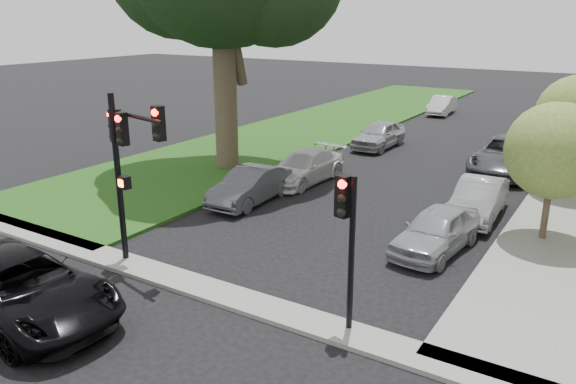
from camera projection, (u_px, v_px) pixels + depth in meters
The scene contains 16 objects.
ground at pixel (170, 334), 12.60m from camera, with size 140.00×140.00×0.00m, color black.
grass_strip at pixel (325, 124), 36.54m from camera, with size 8.00×44.00×0.12m, color #194A17.
sidewalk_cross at pixel (225, 295), 14.20m from camera, with size 60.00×1.00×0.12m, color gray.
small_tree_a at pixel (555, 151), 16.88m from camera, with size 2.94×2.94×4.41m.
traffic_signal_main at pixel (126, 150), 15.12m from camera, with size 2.38×0.70×4.87m.
traffic_signal_secondary at pixel (347, 225), 11.97m from camera, with size 0.49×0.40×3.66m.
car_cross_near at pixel (19, 288), 13.03m from camera, with size 2.57×5.57×1.55m, color black.
car_parked_0 at pixel (436, 230), 16.80m from camera, with size 1.59×3.94×1.34m, color #999BA0.
car_parked_1 at pixel (478, 199), 19.64m from camera, with size 1.43×4.10×1.35m, color #999BA0.
car_parked_2 at pixel (508, 155), 25.28m from camera, with size 2.66×5.77×1.60m, color #3F4247.
car_parked_3 at pixel (537, 131), 30.86m from camera, with size 1.72×4.27×1.45m, color maroon.
car_parked_4 at pixel (550, 119), 35.07m from camera, with size 1.82×4.47×1.30m, color #999BA0.
car_parked_5 at pixel (250, 186), 21.21m from camera, with size 1.41×4.05×1.33m, color #3F4247.
car_parked_6 at pixel (304, 167), 23.89m from camera, with size 1.86×4.57×1.33m, color silver.
car_parked_7 at pixel (379, 135), 30.06m from camera, with size 1.69×4.21×1.43m, color #999BA0.
car_parked_9 at pixel (442, 105), 40.30m from camera, with size 1.37×3.92×1.29m, color silver.
Camera 1 is at (8.10, -7.98, 6.83)m, focal length 35.00 mm.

